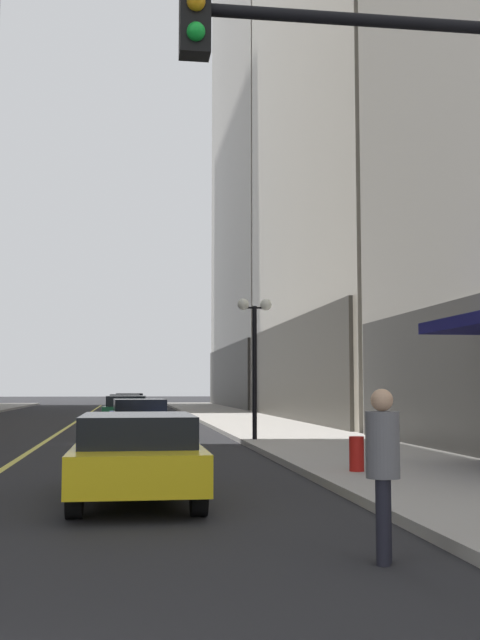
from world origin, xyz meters
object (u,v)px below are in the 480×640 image
object	(u,v)px
car_grey	(129,403)
street_lamp_right_mid	(255,337)
car_blue	(139,417)
pedestrian_in_grey_suit	(383,461)
car_black	(125,405)
fire_hydrant_right	(357,458)
car_green	(127,409)
car_yellow	(137,453)
traffic_light_near_right	(423,173)

from	to	relation	value
car_grey	street_lamp_right_mid	size ratio (longest dim) A/B	1.07
car_blue	pedestrian_in_grey_suit	world-z (taller)	pedestrian_in_grey_suit
car_black	car_grey	world-z (taller)	same
pedestrian_in_grey_suit	street_lamp_right_mid	xyz separation A→B (m)	(1.25, 16.05, 2.25)
car_black	fire_hydrant_right	distance (m)	29.37
car_black	car_blue	bearing A→B (deg)	-87.99
car_blue	car_grey	bearing A→B (deg)	90.85
car_green	car_black	world-z (taller)	same
car_black	car_yellow	bearing A→B (deg)	-89.26
car_green	car_black	distance (m)	7.25
pedestrian_in_grey_suit	street_lamp_right_mid	distance (m)	16.25
car_blue	car_grey	size ratio (longest dim) A/B	0.89
car_grey	pedestrian_in_grey_suit	size ratio (longest dim) A/B	2.76
car_green	fire_hydrant_right	size ratio (longest dim) A/B	5.74
car_yellow	street_lamp_right_mid	bearing A→B (deg)	72.29
traffic_light_near_right	street_lamp_right_mid	world-z (taller)	traffic_light_near_right
car_green	car_black	bearing A→B (deg)	91.15
fire_hydrant_right	traffic_light_near_right	bearing A→B (deg)	-101.52
car_black	fire_hydrant_right	size ratio (longest dim) A/B	5.53
traffic_light_near_right	car_green	bearing A→B (deg)	95.53
car_black	traffic_light_near_right	distance (m)	36.87
car_yellow	car_black	world-z (taller)	same
car_blue	traffic_light_near_right	xyz separation A→B (m)	(2.40, -19.95, 3.02)
car_blue	street_lamp_right_mid	world-z (taller)	street_lamp_right_mid
car_yellow	car_green	xyz separation A→B (m)	(-0.26, 23.99, 0.00)
car_black	car_grey	distance (m)	6.64
car_blue	street_lamp_right_mid	size ratio (longest dim) A/B	0.96
traffic_light_near_right	fire_hydrant_right	world-z (taller)	traffic_light_near_right
car_black	pedestrian_in_grey_suit	size ratio (longest dim) A/B	2.57
car_green	street_lamp_right_mid	size ratio (longest dim) A/B	1.04
car_grey	car_black	bearing A→B (deg)	-92.04
pedestrian_in_grey_suit	fire_hydrant_right	distance (m)	7.14
pedestrian_in_grey_suit	car_green	bearing A→B (deg)	95.27
car_green	pedestrian_in_grey_suit	distance (m)	28.79
traffic_light_near_right	street_lamp_right_mid	xyz separation A→B (m)	(1.05, 16.76, -0.49)
traffic_light_near_right	fire_hydrant_right	bearing A→B (deg)	78.48
car_green	car_black	xyz separation A→B (m)	(-0.15, 7.25, -0.00)
car_yellow	car_green	distance (m)	23.99
car_grey	fire_hydrant_right	distance (m)	35.91
pedestrian_in_grey_suit	street_lamp_right_mid	size ratio (longest dim) A/B	0.39
car_yellow	car_grey	bearing A→B (deg)	90.26
car_black	traffic_light_near_right	xyz separation A→B (m)	(2.99, -36.63, 3.02)
car_grey	street_lamp_right_mid	world-z (taller)	street_lamp_right_mid
pedestrian_in_grey_suit	traffic_light_near_right	bearing A→B (deg)	-74.44
car_blue	pedestrian_in_grey_suit	size ratio (longest dim) A/B	2.47
street_lamp_right_mid	fire_hydrant_right	bearing A→B (deg)	-86.87
car_blue	car_black	distance (m)	16.69
traffic_light_near_right	fire_hydrant_right	xyz separation A→B (m)	(1.55, 7.61, -3.34)
car_grey	car_yellow	bearing A→B (deg)	-89.74
car_green	car_grey	distance (m)	13.88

